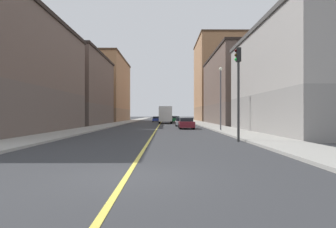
% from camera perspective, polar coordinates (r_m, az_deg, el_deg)
% --- Properties ---
extents(ground_plane, '(400.00, 400.00, 0.00)m').
position_cam_1_polar(ground_plane, '(8.09, -8.57, -12.75)').
color(ground_plane, '#323336').
rests_on(ground_plane, ground).
extents(sidewalk_left, '(3.28, 168.00, 0.15)m').
position_cam_1_polar(sidewalk_left, '(57.23, 6.33, -1.76)').
color(sidewalk_left, '#9E9B93').
rests_on(sidewalk_left, ground).
extents(sidewalk_right, '(3.28, 168.00, 0.15)m').
position_cam_1_polar(sidewalk_right, '(57.54, -9.40, -1.75)').
color(sidewalk_right, '#9E9B93').
rests_on(sidewalk_right, ground).
extents(lane_center_stripe, '(0.16, 154.00, 0.01)m').
position_cam_1_polar(lane_center_stripe, '(56.85, -1.56, -1.84)').
color(lane_center_stripe, '#E5D14C').
rests_on(lane_center_stripe, ground).
extents(building_left_near, '(11.84, 18.89, 10.09)m').
position_cam_1_polar(building_left_near, '(29.76, 28.14, 6.27)').
color(building_left_near, gray).
rests_on(building_left_near, ground).
extents(building_left_mid, '(11.84, 22.82, 12.63)m').
position_cam_1_polar(building_left_mid, '(52.05, 15.40, 4.96)').
color(building_left_mid, brown).
rests_on(building_left_mid, ground).
extents(building_left_far, '(11.84, 18.69, 21.51)m').
position_cam_1_polar(building_left_far, '(75.00, 10.52, 6.82)').
color(building_left_far, '#8F6B4F').
rests_on(building_left_far, ground).
extents(building_right_midblock, '(11.84, 18.25, 11.95)m').
position_cam_1_polar(building_right_midblock, '(49.86, -19.68, 4.78)').
color(building_right_midblock, brown).
rests_on(building_right_midblock, ground).
extents(building_right_distant, '(11.84, 23.23, 15.95)m').
position_cam_1_polar(building_right_distant, '(72.36, -13.56, 4.87)').
color(building_right_distant, '#8F6B4F').
rests_on(building_right_distant, ground).
extents(traffic_light_left_near, '(0.40, 0.32, 6.08)m').
position_cam_1_polar(traffic_light_left_near, '(18.51, 14.32, 6.62)').
color(traffic_light_left_near, '#2D2D2D').
rests_on(traffic_light_left_near, ground).
extents(street_lamp_left_near, '(0.36, 0.36, 6.53)m').
position_cam_1_polar(street_lamp_left_near, '(29.25, 10.84, 4.60)').
color(street_lamp_left_near, '#4C4C51').
rests_on(street_lamp_left_near, ground).
extents(car_orange, '(1.94, 4.37, 1.28)m').
position_cam_1_polar(car_orange, '(76.90, 1.26, -0.91)').
color(car_orange, orange).
rests_on(car_orange, ground).
extents(car_maroon, '(1.83, 3.96, 1.34)m').
position_cam_1_polar(car_maroon, '(33.75, 3.80, -1.97)').
color(car_maroon, maroon).
rests_on(car_maroon, ground).
extents(car_green, '(1.89, 4.02, 1.33)m').
position_cam_1_polar(car_green, '(62.50, 1.67, -1.08)').
color(car_green, '#1E6B38').
rests_on(car_green, ground).
extents(car_blue, '(1.94, 4.59, 1.25)m').
position_cam_1_polar(car_blue, '(66.50, -2.42, -1.06)').
color(car_blue, '#23389E').
rests_on(car_blue, ground).
extents(car_silver, '(1.87, 4.47, 1.27)m').
position_cam_1_polar(car_silver, '(41.60, 2.76, -1.64)').
color(car_silver, silver).
rests_on(car_silver, ground).
extents(box_truck, '(2.54, 6.68, 3.25)m').
position_cam_1_polar(box_truck, '(53.06, -0.54, -0.14)').
color(box_truck, navy).
rests_on(box_truck, ground).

